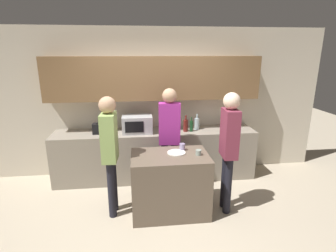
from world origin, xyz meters
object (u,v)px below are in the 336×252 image
object	(u,v)px
bottle_0	(178,125)
toaster	(100,128)
person_center	(229,142)
person_right	(110,147)
plate_on_island	(176,153)
cup_0	(182,147)
microwave	(137,124)
bottle_3	(197,124)
bottle_2	(191,126)
bottle_1	(186,125)
person_left	(169,132)
potted_plant	(228,119)
cup_1	(198,152)

from	to	relation	value
bottle_0	toaster	bearing A→B (deg)	-177.25
person_center	person_right	distance (m)	1.64
bottle_0	plate_on_island	world-z (taller)	bottle_0
toaster	cup_0	size ratio (longest dim) A/B	2.57
microwave	toaster	bearing A→B (deg)	179.86
cup_0	bottle_3	bearing A→B (deg)	66.22
bottle_2	bottle_0	bearing A→B (deg)	150.03
bottle_1	person_right	world-z (taller)	person_right
bottle_3	person_center	xyz separation A→B (m)	(0.19, -1.20, 0.05)
microwave	person_center	size ratio (longest dim) A/B	0.30
person_right	plate_on_island	bearing A→B (deg)	94.08
bottle_2	bottle_3	size ratio (longest dim) A/B	0.92
bottle_1	person_left	world-z (taller)	person_left
potted_plant	microwave	bearing A→B (deg)	-179.95
person_left	toaster	bearing A→B (deg)	-17.00
bottle_3	person_left	world-z (taller)	person_left
plate_on_island	person_right	world-z (taller)	person_right
cup_1	person_right	distance (m)	1.22
bottle_3	person_right	world-z (taller)	person_right
bottle_0	bottle_3	distance (m)	0.34
bottle_0	person_left	size ratio (longest dim) A/B	0.13
bottle_3	potted_plant	bearing A→B (deg)	-5.24
microwave	bottle_1	world-z (taller)	microwave
microwave	bottle_1	distance (m)	0.86
bottle_1	bottle_2	xyz separation A→B (m)	(0.10, -0.01, -0.01)
person_left	person_center	bearing A→B (deg)	145.11
microwave	bottle_0	world-z (taller)	microwave
bottle_1	person_center	bearing A→B (deg)	-69.49
toaster	potted_plant	world-z (taller)	potted_plant
bottle_1	person_right	bearing A→B (deg)	-140.83
bottle_1	toaster	bearing A→B (deg)	178.09
bottle_1	bottle_3	xyz separation A→B (m)	(0.23, 0.10, -0.00)
potted_plant	toaster	bearing A→B (deg)	180.00
person_right	potted_plant	bearing A→B (deg)	120.81
bottle_0	cup_1	xyz separation A→B (m)	(0.10, -1.21, -0.06)
potted_plant	bottle_0	xyz separation A→B (m)	(-0.91, 0.07, -0.11)
toaster	person_right	world-z (taller)	person_right
bottle_3	person_left	bearing A→B (deg)	-136.37
cup_1	bottle_0	bearing A→B (deg)	94.51
bottle_0	bottle_3	world-z (taller)	bottle_3
bottle_2	person_right	xyz separation A→B (m)	(-1.33, -1.00, 0.03)
toaster	cup_1	bearing A→B (deg)	-37.77
microwave	person_right	size ratio (longest dim) A/B	0.30
bottle_2	microwave	bearing A→B (deg)	176.68
person_left	person_right	size ratio (longest dim) A/B	1.01
toaster	bottle_2	size ratio (longest dim) A/B	0.99
person_left	person_right	bearing A→B (deg)	38.47
bottle_1	person_left	size ratio (longest dim) A/B	0.17
microwave	person_center	xyz separation A→B (m)	(1.27, -1.15, 0.01)
microwave	toaster	distance (m)	0.64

